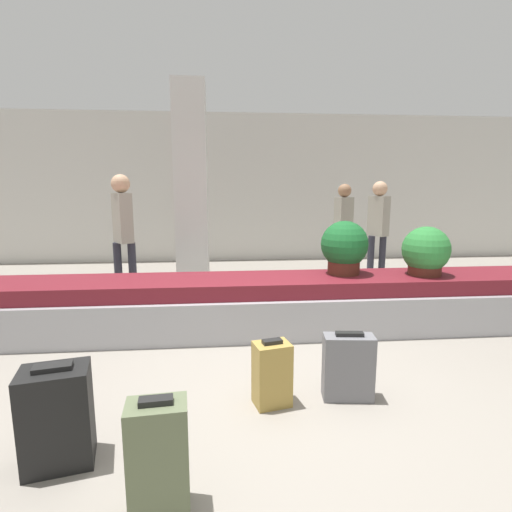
# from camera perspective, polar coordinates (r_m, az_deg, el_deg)

# --- Properties ---
(ground_plane) EXTENTS (18.00, 18.00, 0.00)m
(ground_plane) POSITION_cam_1_polar(r_m,az_deg,el_deg) (3.46, 2.22, -18.58)
(ground_plane) COLOR gray
(back_wall) EXTENTS (18.00, 0.06, 3.20)m
(back_wall) POSITION_cam_1_polar(r_m,az_deg,el_deg) (8.91, -2.65, 9.62)
(back_wall) COLOR beige
(back_wall) RESTS_ON ground_plane
(carousel) EXTENTS (7.51, 0.93, 0.62)m
(carousel) POSITION_cam_1_polar(r_m,az_deg,el_deg) (4.64, -0.00, -7.02)
(carousel) COLOR #9E9EA3
(carousel) RESTS_ON ground_plane
(pillar) EXTENTS (0.49, 0.49, 3.20)m
(pillar) POSITION_cam_1_polar(r_m,az_deg,el_deg) (6.33, -9.22, 9.36)
(pillar) COLOR silver
(pillar) RESTS_ON ground_plane
(suitcase_0) EXTENTS (0.40, 0.22, 0.55)m
(suitcase_0) POSITION_cam_1_polar(r_m,az_deg,el_deg) (3.31, 13.03, -15.18)
(suitcase_0) COLOR slate
(suitcase_0) RESTS_ON ground_plane
(suitcase_1) EXTENTS (0.32, 0.23, 0.63)m
(suitcase_1) POSITION_cam_1_polar(r_m,az_deg,el_deg) (2.30, -13.76, -26.24)
(suitcase_1) COLOR #5B6647
(suitcase_1) RESTS_ON ground_plane
(suitcase_2) EXTENTS (0.44, 0.36, 0.63)m
(suitcase_2) POSITION_cam_1_polar(r_m,az_deg,el_deg) (2.81, -26.53, -19.84)
(suitcase_2) COLOR black
(suitcase_2) RESTS_ON ground_plane
(suitcase_3) EXTENTS (0.31, 0.26, 0.52)m
(suitcase_3) POSITION_cam_1_polar(r_m,az_deg,el_deg) (3.16, 2.29, -16.45)
(suitcase_3) COLOR #A3843D
(suitcase_3) RESTS_ON ground_plane
(potted_plant_0) EXTENTS (0.55, 0.55, 0.63)m
(potted_plant_0) POSITION_cam_1_polar(r_m,az_deg,el_deg) (4.81, 12.50, 1.22)
(potted_plant_0) COLOR #4C2319
(potted_plant_0) RESTS_ON carousel
(potted_plant_1) EXTENTS (0.54, 0.54, 0.57)m
(potted_plant_1) POSITION_cam_1_polar(r_m,az_deg,el_deg) (5.05, 23.09, 0.55)
(potted_plant_1) COLOR #4C2319
(potted_plant_1) RESTS_ON carousel
(traveler_0) EXTENTS (0.33, 0.37, 1.81)m
(traveler_0) POSITION_cam_1_polar(r_m,az_deg,el_deg) (5.87, -18.47, 4.07)
(traveler_0) COLOR #282833
(traveler_0) RESTS_ON ground_plane
(traveler_1) EXTENTS (0.31, 0.37, 1.73)m
(traveler_1) POSITION_cam_1_polar(r_m,az_deg,el_deg) (6.98, 17.06, 4.51)
(traveler_1) COLOR #282833
(traveler_1) RESTS_ON ground_plane
(traveler_2) EXTENTS (0.37, 0.31, 1.69)m
(traveler_2) POSITION_cam_1_polar(r_m,az_deg,el_deg) (7.39, 12.39, 4.77)
(traveler_2) COLOR #282833
(traveler_2) RESTS_ON ground_plane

